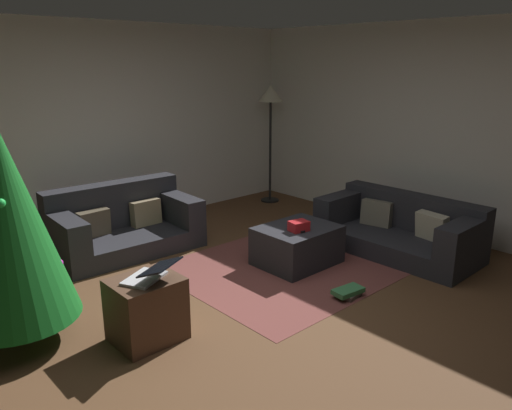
{
  "coord_description": "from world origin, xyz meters",
  "views": [
    {
      "loc": [
        -2.66,
        -2.86,
        2.12
      ],
      "look_at": [
        0.54,
        0.64,
        0.75
      ],
      "focal_mm": 35.12,
      "sensor_mm": 36.0,
      "label": 1
    }
  ],
  "objects_px": {
    "couch_left": "(122,225)",
    "side_table": "(146,309)",
    "corner_lamp": "(271,103)",
    "gift_box": "(299,226)",
    "ottoman": "(297,245)",
    "laptop": "(150,274)",
    "couch_right": "(401,229)",
    "christmas_tree": "(6,220)",
    "book_stack": "(348,292)",
    "tv_remote": "(298,230)"
  },
  "relations": [
    {
      "from": "couch_right",
      "to": "christmas_tree",
      "type": "xyz_separation_m",
      "value": [
        -3.9,
        0.93,
        0.74
      ]
    },
    {
      "from": "couch_right",
      "to": "book_stack",
      "type": "xyz_separation_m",
      "value": [
        -1.4,
        -0.34,
        -0.21
      ]
    },
    {
      "from": "couch_left",
      "to": "corner_lamp",
      "type": "relative_size",
      "value": 0.93
    },
    {
      "from": "side_table",
      "to": "gift_box",
      "type": "bearing_deg",
      "value": 4.94
    },
    {
      "from": "couch_right",
      "to": "side_table",
      "type": "height_order",
      "value": "couch_right"
    },
    {
      "from": "christmas_tree",
      "to": "laptop",
      "type": "height_order",
      "value": "christmas_tree"
    },
    {
      "from": "couch_right",
      "to": "ottoman",
      "type": "height_order",
      "value": "couch_right"
    },
    {
      "from": "couch_right",
      "to": "gift_box",
      "type": "relative_size",
      "value": 9.23
    },
    {
      "from": "side_table",
      "to": "book_stack",
      "type": "distance_m",
      "value": 1.88
    },
    {
      "from": "christmas_tree",
      "to": "corner_lamp",
      "type": "xyz_separation_m",
      "value": [
        4.28,
        1.63,
        0.52
      ]
    },
    {
      "from": "laptop",
      "to": "couch_right",
      "type": "bearing_deg",
      "value": -4.32
    },
    {
      "from": "laptop",
      "to": "corner_lamp",
      "type": "bearing_deg",
      "value": 33.51
    },
    {
      "from": "couch_left",
      "to": "couch_right",
      "type": "distance_m",
      "value": 3.22
    },
    {
      "from": "couch_right",
      "to": "corner_lamp",
      "type": "relative_size",
      "value": 1.01
    },
    {
      "from": "book_stack",
      "to": "gift_box",
      "type": "bearing_deg",
      "value": 78.76
    },
    {
      "from": "laptop",
      "to": "corner_lamp",
      "type": "height_order",
      "value": "corner_lamp"
    },
    {
      "from": "christmas_tree",
      "to": "side_table",
      "type": "height_order",
      "value": "christmas_tree"
    },
    {
      "from": "tv_remote",
      "to": "couch_right",
      "type": "bearing_deg",
      "value": -13.11
    },
    {
      "from": "couch_left",
      "to": "gift_box",
      "type": "distance_m",
      "value": 2.09
    },
    {
      "from": "ottoman",
      "to": "corner_lamp",
      "type": "distance_m",
      "value": 2.85
    },
    {
      "from": "laptop",
      "to": "tv_remote",
      "type": "bearing_deg",
      "value": 6.46
    },
    {
      "from": "ottoman",
      "to": "corner_lamp",
      "type": "height_order",
      "value": "corner_lamp"
    },
    {
      "from": "laptop",
      "to": "christmas_tree",
      "type": "bearing_deg",
      "value": 137.9
    },
    {
      "from": "couch_left",
      "to": "couch_right",
      "type": "xyz_separation_m",
      "value": [
        2.33,
        -2.22,
        -0.03
      ]
    },
    {
      "from": "couch_right",
      "to": "ottoman",
      "type": "distance_m",
      "value": 1.28
    },
    {
      "from": "book_stack",
      "to": "couch_right",
      "type": "bearing_deg",
      "value": 13.5
    },
    {
      "from": "couch_right",
      "to": "laptop",
      "type": "height_order",
      "value": "laptop"
    },
    {
      "from": "christmas_tree",
      "to": "ottoman",
      "type": "bearing_deg",
      "value": -8.01
    },
    {
      "from": "gift_box",
      "to": "corner_lamp",
      "type": "height_order",
      "value": "corner_lamp"
    },
    {
      "from": "couch_left",
      "to": "christmas_tree",
      "type": "xyz_separation_m",
      "value": [
        -1.57,
        -1.29,
        0.71
      ]
    },
    {
      "from": "gift_box",
      "to": "laptop",
      "type": "relative_size",
      "value": 0.41
    },
    {
      "from": "ottoman",
      "to": "laptop",
      "type": "height_order",
      "value": "laptop"
    },
    {
      "from": "side_table",
      "to": "laptop",
      "type": "bearing_deg",
      "value": -63.87
    },
    {
      "from": "tv_remote",
      "to": "christmas_tree",
      "type": "xyz_separation_m",
      "value": [
        -2.65,
        0.48,
        0.57
      ]
    },
    {
      "from": "tv_remote",
      "to": "christmas_tree",
      "type": "height_order",
      "value": "christmas_tree"
    },
    {
      "from": "gift_box",
      "to": "book_stack",
      "type": "bearing_deg",
      "value": -101.24
    },
    {
      "from": "side_table",
      "to": "corner_lamp",
      "type": "xyz_separation_m",
      "value": [
        3.53,
        2.27,
        1.26
      ]
    },
    {
      "from": "couch_right",
      "to": "tv_remote",
      "type": "distance_m",
      "value": 1.34
    },
    {
      "from": "couch_right",
      "to": "christmas_tree",
      "type": "height_order",
      "value": "christmas_tree"
    },
    {
      "from": "couch_right",
      "to": "gift_box",
      "type": "height_order",
      "value": "couch_right"
    },
    {
      "from": "ottoman",
      "to": "corner_lamp",
      "type": "relative_size",
      "value": 0.47
    },
    {
      "from": "christmas_tree",
      "to": "corner_lamp",
      "type": "bearing_deg",
      "value": 20.86
    },
    {
      "from": "gift_box",
      "to": "laptop",
      "type": "bearing_deg",
      "value": -173.49
    },
    {
      "from": "couch_left",
      "to": "side_table",
      "type": "bearing_deg",
      "value": 69.68
    },
    {
      "from": "side_table",
      "to": "book_stack",
      "type": "relative_size",
      "value": 1.65
    },
    {
      "from": "gift_box",
      "to": "ottoman",
      "type": "bearing_deg",
      "value": 47.8
    },
    {
      "from": "corner_lamp",
      "to": "gift_box",
      "type": "bearing_deg",
      "value": -127.52
    },
    {
      "from": "book_stack",
      "to": "laptop",
      "type": "bearing_deg",
      "value": 161.71
    },
    {
      "from": "side_table",
      "to": "laptop",
      "type": "relative_size",
      "value": 1.09
    },
    {
      "from": "gift_box",
      "to": "christmas_tree",
      "type": "distance_m",
      "value": 2.75
    }
  ]
}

